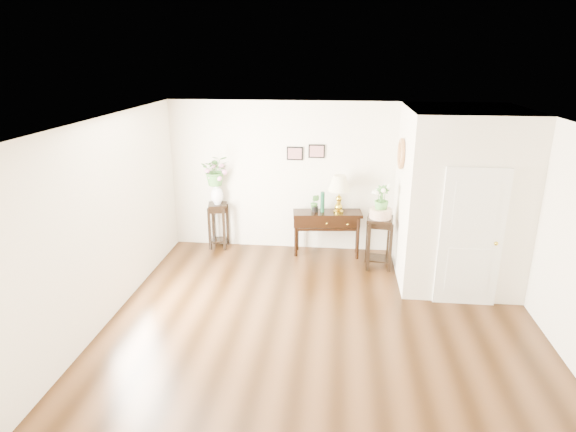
# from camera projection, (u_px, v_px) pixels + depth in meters

# --- Properties ---
(floor) EXTENTS (6.00, 5.50, 0.02)m
(floor) POSITION_uv_depth(u_px,v_px,m) (322.00, 322.00, 6.78)
(floor) COLOR #472A14
(floor) RESTS_ON ground
(ceiling) EXTENTS (6.00, 5.50, 0.02)m
(ceiling) POSITION_uv_depth(u_px,v_px,m) (327.00, 122.00, 5.88)
(ceiling) COLOR white
(ceiling) RESTS_ON ground
(wall_back) EXTENTS (6.00, 0.02, 2.80)m
(wall_back) POSITION_uv_depth(u_px,v_px,m) (330.00, 178.00, 8.92)
(wall_back) COLOR white
(wall_back) RESTS_ON ground
(wall_front) EXTENTS (6.00, 0.02, 2.80)m
(wall_front) POSITION_uv_depth(u_px,v_px,m) (311.00, 350.00, 3.74)
(wall_front) COLOR white
(wall_front) RESTS_ON ground
(wall_left) EXTENTS (0.02, 5.50, 2.80)m
(wall_left) POSITION_uv_depth(u_px,v_px,m) (107.00, 221.00, 6.64)
(wall_left) COLOR white
(wall_left) RESTS_ON ground
(wall_right) EXTENTS (0.02, 5.50, 2.80)m
(wall_right) POSITION_uv_depth(u_px,v_px,m) (564.00, 238.00, 6.02)
(wall_right) COLOR white
(wall_right) RESTS_ON ground
(partition) EXTENTS (1.80, 1.95, 2.80)m
(partition) POSITION_uv_depth(u_px,v_px,m) (458.00, 196.00, 7.79)
(partition) COLOR white
(partition) RESTS_ON floor
(door) EXTENTS (0.90, 0.05, 2.10)m
(door) POSITION_uv_depth(u_px,v_px,m) (471.00, 239.00, 6.96)
(door) COLOR white
(door) RESTS_ON floor
(art_print_left) EXTENTS (0.30, 0.02, 0.25)m
(art_print_left) POSITION_uv_depth(u_px,v_px,m) (295.00, 153.00, 8.82)
(art_print_left) COLOR black
(art_print_left) RESTS_ON wall_back
(art_print_right) EXTENTS (0.30, 0.02, 0.25)m
(art_print_right) POSITION_uv_depth(u_px,v_px,m) (317.00, 151.00, 8.77)
(art_print_right) COLOR black
(art_print_right) RESTS_ON wall_back
(wall_ornament) EXTENTS (0.07, 0.51, 0.51)m
(wall_ornament) POSITION_uv_depth(u_px,v_px,m) (401.00, 154.00, 7.79)
(wall_ornament) COLOR tan
(wall_ornament) RESTS_ON partition
(console_table) EXTENTS (1.29, 0.55, 0.84)m
(console_table) POSITION_uv_depth(u_px,v_px,m) (327.00, 233.00, 8.94)
(console_table) COLOR black
(console_table) RESTS_ON floor
(table_lamp) EXTENTS (0.51, 0.51, 0.70)m
(table_lamp) POSITION_uv_depth(u_px,v_px,m) (339.00, 194.00, 8.68)
(table_lamp) COLOR gold
(table_lamp) RESTS_ON console_table
(green_vase) EXTENTS (0.09, 0.09, 0.38)m
(green_vase) POSITION_uv_depth(u_px,v_px,m) (322.00, 203.00, 8.76)
(green_vase) COLOR #113C26
(green_vase) RESTS_ON console_table
(potted_plant) EXTENTS (0.20, 0.18, 0.31)m
(potted_plant) POSITION_uv_depth(u_px,v_px,m) (315.00, 203.00, 8.78)
(potted_plant) COLOR #448437
(potted_plant) RESTS_ON console_table
(plant_stand_a) EXTENTS (0.41, 0.41, 0.88)m
(plant_stand_a) POSITION_uv_depth(u_px,v_px,m) (219.00, 226.00, 9.27)
(plant_stand_a) COLOR black
(plant_stand_a) RESTS_ON floor
(porcelain_vase) EXTENTS (0.26, 0.26, 0.41)m
(porcelain_vase) POSITION_uv_depth(u_px,v_px,m) (217.00, 192.00, 9.06)
(porcelain_vase) COLOR white
(porcelain_vase) RESTS_ON plant_stand_a
(lily_arrangement) EXTENTS (0.61, 0.56, 0.58)m
(lily_arrangement) POSITION_uv_depth(u_px,v_px,m) (216.00, 168.00, 8.91)
(lily_arrangement) COLOR #448437
(lily_arrangement) RESTS_ON porcelain_vase
(plant_stand_b) EXTENTS (0.48, 0.48, 0.92)m
(plant_stand_b) POSITION_uv_depth(u_px,v_px,m) (379.00, 243.00, 8.40)
(plant_stand_b) COLOR black
(plant_stand_b) RESTS_ON floor
(ceramic_bowl) EXTENTS (0.41, 0.41, 0.17)m
(ceramic_bowl) POSITION_uv_depth(u_px,v_px,m) (381.00, 213.00, 8.22)
(ceramic_bowl) COLOR beige
(ceramic_bowl) RESTS_ON plant_stand_b
(narcissus) EXTENTS (0.32, 0.32, 0.45)m
(narcissus) POSITION_uv_depth(u_px,v_px,m) (381.00, 199.00, 8.14)
(narcissus) COLOR #448437
(narcissus) RESTS_ON ceramic_bowl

